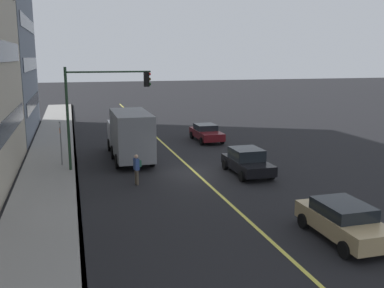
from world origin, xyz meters
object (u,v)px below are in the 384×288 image
Objects in this scene: car_tan at (343,220)px; truck_gray at (130,134)px; pedestrian_with_backpack at (137,167)px; traffic_light_mast at (100,100)px; car_maroon at (206,133)px; car_black at (247,161)px; street_sign_post at (61,141)px.

truck_gray is at bearing 21.52° from car_tan.
traffic_light_mast reaches higher than pedestrian_with_backpack.
pedestrian_with_backpack is 5.14m from traffic_light_mast.
truck_gray is at bearing -4.25° from pedestrian_with_backpack.
car_maroon is 2.62× the size of pedestrian_with_backpack.
car_black is 6.51m from pedestrian_with_backpack.
pedestrian_with_backpack is 0.27× the size of traffic_light_mast.
traffic_light_mast is at bearing 31.71° from car_tan.
pedestrian_with_backpack is 6.37m from street_sign_post.
car_tan is 0.67× the size of traffic_light_mast.
car_black is 11.43m from street_sign_post.
pedestrian_with_backpack is (-10.71, 7.28, 0.27)m from car_maroon.
street_sign_post is at bearing 60.17° from traffic_light_mast.
car_maroon is 11.89m from traffic_light_mast.
truck_gray reaches higher than car_tan.
car_black is 9.37m from traffic_light_mast.
car_tan is at bearing -158.48° from truck_gray.
truck_gray is at bearing 125.63° from car_maroon.
car_tan is 15.41m from traffic_light_mast.
street_sign_post reaches higher than car_maroon.
car_tan is at bearing -145.36° from pedestrian_with_backpack.
pedestrian_with_backpack is (-0.37, 6.50, 0.20)m from car_black.
truck_gray reaches higher than car_black.
pedestrian_with_backpack is (9.16, 6.33, 0.21)m from car_tan.
truck_gray is (14.95, 5.89, 0.97)m from car_tan.
car_black is 0.99× the size of car_tan.
street_sign_post is at bearing 38.35° from pedestrian_with_backpack.
car_maroon is 12.95m from pedestrian_with_backpack.
pedestrian_with_backpack is at bearing 175.75° from truck_gray.
car_tan is 0.95× the size of car_maroon.
truck_gray is (5.43, 6.07, 0.96)m from car_black.
car_tan is 2.50× the size of pedestrian_with_backpack.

